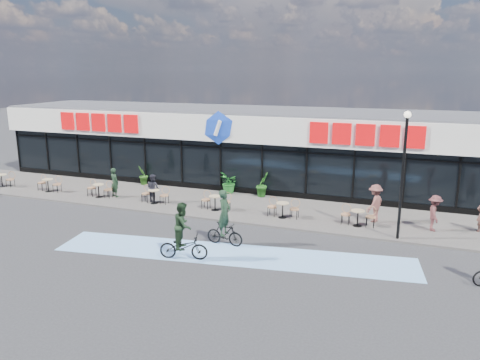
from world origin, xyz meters
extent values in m
plane|color=#28282B|center=(0.00, 0.00, 0.00)|extent=(120.00, 120.00, 0.00)
cube|color=#534F4A|center=(0.00, 4.50, 0.05)|extent=(44.00, 5.00, 0.10)
cube|color=#76A8DF|center=(4.00, -1.50, 0.01)|extent=(14.17, 4.13, 0.01)
cube|color=black|center=(0.00, 10.00, 1.50)|extent=(30.00, 6.00, 3.00)
cube|color=silver|center=(0.00, 9.85, 3.75)|extent=(30.60, 6.30, 1.50)
cube|color=#47474C|center=(0.00, 10.00, 4.55)|extent=(30.60, 6.30, 0.10)
cube|color=#0D2092|center=(0.00, 6.96, 3.05)|extent=(30.60, 0.08, 0.18)
cube|color=black|center=(0.00, 6.97, 2.65)|extent=(30.00, 0.06, 0.08)
cube|color=black|center=(0.00, 6.98, 0.20)|extent=(30.00, 0.10, 0.40)
cube|color=red|center=(-8.00, 6.70, 3.80)|extent=(5.63, 0.18, 1.10)
cube|color=red|center=(8.00, 6.70, 3.80)|extent=(5.63, 0.18, 1.10)
ellipsoid|color=#173DB8|center=(0.00, 6.70, 3.80)|extent=(1.90, 0.24, 1.90)
cylinder|color=black|center=(-15.00, 6.97, 1.50)|extent=(0.10, 0.10, 3.00)
cylinder|color=black|center=(-12.50, 6.97, 1.50)|extent=(0.10, 0.10, 3.00)
cylinder|color=black|center=(-10.00, 6.97, 1.50)|extent=(0.10, 0.10, 3.00)
cylinder|color=black|center=(-7.50, 6.97, 1.50)|extent=(0.10, 0.10, 3.00)
cylinder|color=black|center=(-5.00, 6.97, 1.50)|extent=(0.10, 0.10, 3.00)
cylinder|color=black|center=(-2.50, 6.97, 1.50)|extent=(0.10, 0.10, 3.00)
cylinder|color=black|center=(0.00, 6.97, 1.50)|extent=(0.10, 0.10, 3.00)
cylinder|color=black|center=(2.50, 6.97, 1.50)|extent=(0.10, 0.10, 3.00)
cylinder|color=black|center=(5.00, 6.97, 1.50)|extent=(0.10, 0.10, 3.00)
cylinder|color=black|center=(7.50, 6.97, 1.50)|extent=(0.10, 0.10, 3.00)
cylinder|color=black|center=(10.00, 6.97, 1.50)|extent=(0.10, 0.10, 3.00)
cylinder|color=black|center=(12.50, 6.97, 1.50)|extent=(0.10, 0.10, 3.00)
cylinder|color=black|center=(9.96, 2.30, 2.63)|extent=(0.12, 0.12, 5.07)
sphere|color=#FFF2CC|center=(9.96, 2.30, 5.27)|extent=(0.28, 0.28, 0.28)
cylinder|color=tan|center=(-12.77, 3.34, 0.82)|extent=(0.60, 0.60, 0.04)
cylinder|color=black|center=(-12.77, 3.34, 0.47)|extent=(0.06, 0.06, 0.70)
cylinder|color=black|center=(-12.77, 3.34, 0.11)|extent=(0.40, 0.40, 0.02)
cylinder|color=tan|center=(-9.28, 3.34, 0.82)|extent=(0.60, 0.60, 0.04)
cylinder|color=black|center=(-9.28, 3.34, 0.47)|extent=(0.06, 0.06, 0.70)
cylinder|color=black|center=(-9.28, 3.34, 0.11)|extent=(0.40, 0.40, 0.02)
cylinder|color=tan|center=(-5.78, 3.34, 0.82)|extent=(0.60, 0.60, 0.04)
cylinder|color=black|center=(-5.78, 3.34, 0.47)|extent=(0.06, 0.06, 0.70)
cylinder|color=black|center=(-5.78, 3.34, 0.11)|extent=(0.40, 0.40, 0.02)
cylinder|color=tan|center=(-2.29, 3.34, 0.82)|extent=(0.60, 0.60, 0.04)
cylinder|color=black|center=(-2.29, 3.34, 0.47)|extent=(0.06, 0.06, 0.70)
cylinder|color=black|center=(-2.29, 3.34, 0.11)|extent=(0.40, 0.40, 0.02)
cylinder|color=tan|center=(1.21, 3.34, 0.82)|extent=(0.60, 0.60, 0.04)
cylinder|color=black|center=(1.21, 3.34, 0.47)|extent=(0.06, 0.06, 0.70)
cylinder|color=black|center=(1.21, 3.34, 0.11)|extent=(0.40, 0.40, 0.02)
cylinder|color=tan|center=(4.70, 3.34, 0.82)|extent=(0.60, 0.60, 0.04)
cylinder|color=black|center=(4.70, 3.34, 0.47)|extent=(0.06, 0.06, 0.70)
cylinder|color=black|center=(4.70, 3.34, 0.11)|extent=(0.40, 0.40, 0.02)
cylinder|color=tan|center=(8.19, 3.34, 0.82)|extent=(0.60, 0.60, 0.04)
cylinder|color=black|center=(8.19, 3.34, 0.47)|extent=(0.06, 0.06, 0.70)
cylinder|color=black|center=(8.19, 3.34, 0.11)|extent=(0.40, 0.40, 0.02)
imported|color=#285719|center=(-5.00, 6.65, 0.71)|extent=(0.61, 0.72, 1.21)
imported|color=#215B1A|center=(2.64, 6.66, 0.79)|extent=(0.88, 0.94, 1.37)
imported|color=#1E6922|center=(0.66, 6.65, 0.72)|extent=(1.43, 1.47, 1.24)
imported|color=black|center=(-5.03, 3.77, 0.91)|extent=(0.69, 0.57, 1.62)
imported|color=#22212A|center=(-2.50, 3.63, 0.85)|extent=(0.89, 0.79, 1.50)
imported|color=brown|center=(8.84, 4.25, 0.98)|extent=(1.03, 1.31, 1.77)
imported|color=#502929|center=(11.39, 3.87, 0.90)|extent=(0.71, 1.09, 1.60)
imported|color=black|center=(3.35, -0.66, 0.48)|extent=(1.62, 0.56, 0.96)
imported|color=black|center=(3.35, -0.66, 1.38)|extent=(0.49, 0.71, 1.86)
imported|color=black|center=(2.45, -2.54, 0.48)|extent=(1.94, 1.05, 0.97)
imported|color=black|center=(2.45, -2.54, 1.33)|extent=(0.85, 0.99, 1.77)
camera|label=1|loc=(10.21, -17.31, 7.03)|focal=35.00mm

